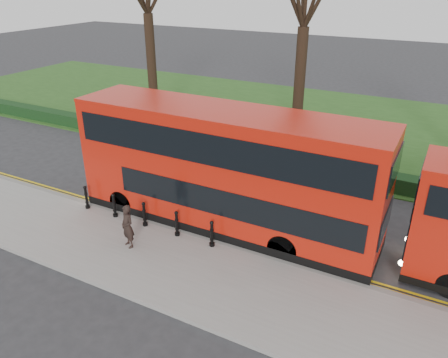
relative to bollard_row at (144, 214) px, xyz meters
The scene contains 10 objects.
ground 1.52m from the bollard_row, 79.69° to the left, with size 120.00×120.00×0.00m, color #28282B.
pavement 1.76m from the bollard_row, 81.54° to the right, with size 60.00×4.00×0.15m, color gray.
kerb 0.72m from the bollard_row, 54.95° to the left, with size 60.00×0.25×0.16m, color slate.
grass_verge 16.36m from the bollard_row, 89.14° to the left, with size 60.00×18.00×0.06m, color #254C19.
hedge 8.16m from the bollard_row, 88.27° to the left, with size 60.00×0.90×0.80m, color black.
yellow_line_outer 0.95m from the bollard_row, 69.31° to the left, with size 60.00×0.10×0.01m, color yellow.
yellow_line_inner 1.09m from the bollard_row, 73.89° to the left, with size 60.00×0.10×0.01m, color yellow.
bollard_row is the anchor object (origin of this frame).
bus_lead 3.64m from the bollard_row, 33.20° to the left, with size 12.05×2.77×4.80m.
pedestrian 1.52m from the bollard_row, 75.54° to the right, with size 0.61×0.40×1.67m, color black.
Camera 1 is at (9.53, -13.09, 9.30)m, focal length 35.00 mm.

